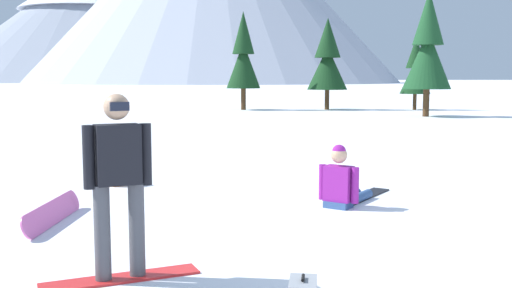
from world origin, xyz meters
TOP-DOWN VIEW (x-y plane):
  - ground_plane at (0.00, 0.00)m, footprint 800.00×800.00m
  - snowboarder_foreground at (-3.28, -0.71)m, footprint 1.45×0.89m
  - snowboarder_midground at (-0.82, 2.66)m, footprint 1.27×1.73m
  - loose_snowboard_near_right at (-4.75, 1.44)m, footprint 0.17×1.87m
  - backpack_orange at (-4.59, 4.17)m, footprint 0.38×0.38m
  - pine_tree_leaning at (6.18, 29.05)m, footprint 1.75×1.75m
  - pine_tree_young at (1.09, 29.07)m, footprint 2.33×2.33m
  - pine_tree_twin at (-3.79, 28.69)m, footprint 1.97×1.97m
  - pine_tree_broad at (5.37, 23.07)m, footprint 2.27×2.27m
  - peak_central_summit at (-76.75, 232.80)m, footprint 119.74×119.74m

SIDE VIEW (x-z plane):
  - ground_plane at x=0.00m, z-range 0.00..0.00m
  - loose_snowboard_near_right at x=-4.75m, z-range 0.00..0.29m
  - backpack_orange at x=-4.59m, z-range -0.02..0.45m
  - snowboarder_midground at x=-0.82m, z-range -0.15..0.78m
  - snowboarder_foreground at x=-3.28m, z-range 0.05..1.80m
  - pine_tree_leaning at x=6.18m, z-range 0.19..4.43m
  - pine_tree_young at x=1.09m, z-range 0.24..5.55m
  - pine_tree_twin at x=-3.79m, z-range 0.25..5.92m
  - pine_tree_broad at x=5.37m, z-range 0.27..6.29m
  - peak_central_summit at x=-76.75m, z-range 1.05..47.57m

